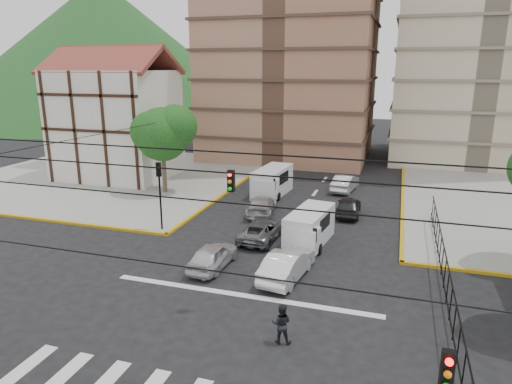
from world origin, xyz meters
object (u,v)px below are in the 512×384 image
at_px(van_right_lane, 309,229).
at_px(car_silver_front_left, 213,256).
at_px(van_left_lane, 271,183).
at_px(pedestrian_crosswalk, 281,324).
at_px(car_white_front_right, 287,265).
at_px(traffic_light_nw, 160,185).

bearing_deg(van_right_lane, car_silver_front_left, -124.11).
distance_m(van_left_lane, pedestrian_crosswalk, 20.90).
relative_size(car_silver_front_left, car_white_front_right, 0.88).
height_order(traffic_light_nw, pedestrian_crosswalk, traffic_light_nw).
xyz_separation_m(van_right_lane, car_white_front_right, (-0.16, -4.72, -0.28)).
relative_size(traffic_light_nw, van_left_lane, 0.85).
xyz_separation_m(van_left_lane, car_silver_front_left, (0.84, -14.48, -0.43)).
xyz_separation_m(traffic_light_nw, car_silver_front_left, (5.32, -4.16, -2.44)).
bearing_deg(pedestrian_crosswalk, van_right_lane, -92.67).
distance_m(traffic_light_nw, car_silver_front_left, 7.18).
relative_size(van_right_lane, car_silver_front_left, 1.23).
bearing_deg(pedestrian_crosswalk, car_silver_front_left, -54.96).
bearing_deg(car_silver_front_left, van_left_lane, -84.26).
xyz_separation_m(traffic_light_nw, van_left_lane, (4.47, 10.32, -2.01)).
bearing_deg(car_silver_front_left, traffic_light_nw, -35.62).
bearing_deg(van_left_lane, pedestrian_crosswalk, -67.93).
xyz_separation_m(traffic_light_nw, pedestrian_crosswalk, (10.49, -9.69, -2.31)).
xyz_separation_m(van_right_lane, car_silver_front_left, (-4.21, -4.68, -0.34)).
distance_m(car_white_front_right, pedestrian_crosswalk, 5.61).
xyz_separation_m(car_silver_front_left, car_white_front_right, (4.06, -0.03, 0.06)).
bearing_deg(pedestrian_crosswalk, traffic_light_nw, -50.76).
relative_size(van_left_lane, pedestrian_crosswalk, 3.21).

